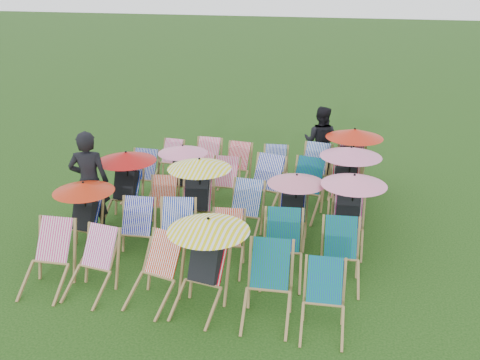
% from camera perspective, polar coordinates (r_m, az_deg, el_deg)
% --- Properties ---
extents(ground, '(100.00, 100.00, 0.00)m').
position_cam_1_polar(ground, '(9.47, -1.73, -5.87)').
color(ground, black).
rests_on(ground, ground).
extents(deckchair_0, '(0.69, 0.92, 0.95)m').
position_cam_1_polar(deckchair_0, '(8.24, -19.92, -7.92)').
color(deckchair_0, olive).
rests_on(deckchair_0, ground).
extents(deckchair_1, '(0.67, 0.88, 0.89)m').
position_cam_1_polar(deckchair_1, '(7.95, -15.62, -8.70)').
color(deckchair_1, olive).
rests_on(deckchair_1, ground).
extents(deckchair_2, '(0.76, 0.94, 0.91)m').
position_cam_1_polar(deckchair_2, '(7.56, -9.11, -9.72)').
color(deckchair_2, olive).
rests_on(deckchair_2, ground).
extents(deckchair_3, '(1.10, 1.17, 1.31)m').
position_cam_1_polar(deckchair_3, '(7.24, -3.97, -8.83)').
color(deckchair_3, olive).
rests_on(deckchair_3, ground).
extents(deckchair_4, '(0.73, 0.96, 0.98)m').
position_cam_1_polar(deckchair_4, '(7.12, 2.97, -11.28)').
color(deckchair_4, olive).
rests_on(deckchair_4, ground).
extents(deckchair_5, '(0.64, 0.85, 0.87)m').
position_cam_1_polar(deckchair_5, '(7.00, 8.90, -12.69)').
color(deckchair_5, olive).
rests_on(deckchair_5, ground).
extents(deckchair_6, '(0.99, 1.04, 1.17)m').
position_cam_1_polar(deckchair_6, '(9.09, -16.58, -3.67)').
color(deckchair_6, olive).
rests_on(deckchair_6, ground).
extents(deckchair_7, '(0.70, 0.91, 0.92)m').
position_cam_1_polar(deckchair_7, '(8.70, -11.32, -5.52)').
color(deckchair_7, olive).
rests_on(deckchair_7, ground).
extents(deckchair_8, '(0.79, 0.98, 0.95)m').
position_cam_1_polar(deckchair_8, '(8.48, -6.94, -5.86)').
color(deckchair_8, olive).
rests_on(deckchair_8, ground).
extents(deckchair_9, '(0.67, 0.86, 0.85)m').
position_cam_1_polar(deckchair_9, '(8.29, -1.50, -6.74)').
color(deckchair_9, olive).
rests_on(deckchair_9, ground).
extents(deckchair_10, '(0.76, 0.97, 0.97)m').
position_cam_1_polar(deckchair_10, '(8.02, 4.51, -7.33)').
color(deckchair_10, olive).
rests_on(deckchair_10, ground).
extents(deckchair_11, '(0.70, 0.90, 0.91)m').
position_cam_1_polar(deckchair_11, '(8.01, 10.66, -7.94)').
color(deckchair_11, olive).
rests_on(deckchair_11, ground).
extents(deckchair_12, '(1.09, 1.13, 1.29)m').
position_cam_1_polar(deckchair_12, '(10.01, -12.30, -0.54)').
color(deckchair_12, olive).
rests_on(deckchair_12, ground).
extents(deckchair_13, '(0.69, 0.87, 0.85)m').
position_cam_1_polar(deckchair_13, '(9.71, -8.33, -2.60)').
color(deckchair_13, olive).
rests_on(deckchair_13, ground).
extents(deckchair_14, '(1.12, 1.20, 1.32)m').
position_cam_1_polar(deckchair_14, '(9.36, -4.64, -1.56)').
color(deckchair_14, olive).
rests_on(deckchair_14, ground).
extents(deckchair_15, '(0.66, 0.90, 0.94)m').
position_cam_1_polar(deckchair_15, '(9.17, 0.29, -3.51)').
color(deckchair_15, olive).
rests_on(deckchair_15, ground).
extents(deckchair_16, '(0.98, 1.04, 1.17)m').
position_cam_1_polar(deckchair_16, '(9.08, 5.67, -2.89)').
color(deckchair_16, olive).
rests_on(deckchair_16, ground).
extents(deckchair_17, '(1.07, 1.12, 1.27)m').
position_cam_1_polar(deckchair_17, '(8.93, 11.55, -3.29)').
color(deckchair_17, olive).
rests_on(deckchair_17, ground).
extents(deckchair_18, '(0.65, 0.88, 0.93)m').
position_cam_1_polar(deckchair_18, '(10.99, -10.58, 0.36)').
color(deckchair_18, olive).
rests_on(deckchair_18, ground).
extents(deckchair_19, '(0.98, 1.01, 1.16)m').
position_cam_1_polar(deckchair_19, '(10.63, -6.39, 0.73)').
color(deckchair_19, olive).
rests_on(deckchair_19, ground).
extents(deckchair_20, '(0.64, 0.86, 0.90)m').
position_cam_1_polar(deckchair_20, '(10.48, -1.82, -0.42)').
color(deckchair_20, olive).
rests_on(deckchair_20, ground).
extents(deckchair_21, '(0.85, 1.05, 1.02)m').
position_cam_1_polar(deckchair_21, '(10.20, 2.39, -0.67)').
color(deckchair_21, olive).
rests_on(deckchair_21, ground).
extents(deckchair_22, '(0.81, 1.03, 1.01)m').
position_cam_1_polar(deckchair_22, '(10.12, 6.82, -1.01)').
color(deckchair_22, olive).
rests_on(deckchair_22, ground).
extents(deckchair_23, '(1.13, 1.20, 1.34)m').
position_cam_1_polar(deckchair_23, '(10.06, 11.29, -0.17)').
color(deckchair_23, olive).
rests_on(deckchair_23, ground).
extents(deckchair_24, '(0.57, 0.78, 0.82)m').
position_cam_1_polar(deckchair_24, '(12.00, -7.63, 2.06)').
color(deckchair_24, olive).
rests_on(deckchair_24, ground).
extents(deckchair_25, '(0.63, 0.87, 0.93)m').
position_cam_1_polar(deckchair_25, '(11.60, -3.78, 1.83)').
color(deckchair_25, olive).
rests_on(deckchair_25, ground).
extents(deckchair_26, '(0.63, 0.85, 0.89)m').
position_cam_1_polar(deckchair_26, '(11.43, -0.53, 1.46)').
color(deckchair_26, olive).
rests_on(deckchair_26, ground).
extents(deckchair_27, '(0.66, 0.85, 0.86)m').
position_cam_1_polar(deckchair_27, '(11.35, 3.70, 1.18)').
color(deckchair_27, olive).
rests_on(deckchair_27, ground).
extents(deckchair_28, '(0.75, 0.96, 0.97)m').
position_cam_1_polar(deckchair_28, '(11.18, 7.77, 1.02)').
color(deckchair_28, olive).
rests_on(deckchair_28, ground).
extents(deckchair_29, '(1.16, 1.22, 1.38)m').
position_cam_1_polar(deckchair_29, '(11.15, 11.60, 2.02)').
color(deckchair_29, olive).
rests_on(deckchair_29, ground).
extents(person_left, '(0.77, 0.62, 1.84)m').
position_cam_1_polar(person_left, '(9.62, -15.77, -0.23)').
color(person_left, black).
rests_on(person_left, ground).
extents(person_rear, '(0.85, 0.71, 1.60)m').
position_cam_1_polar(person_rear, '(12.07, 8.59, 4.08)').
color(person_rear, black).
rests_on(person_rear, ground).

